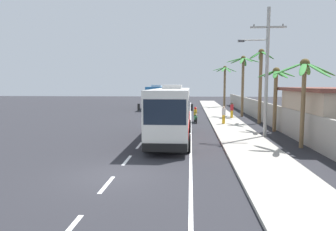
% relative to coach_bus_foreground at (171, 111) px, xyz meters
% --- Properties ---
extents(ground_plane, '(160.00, 160.00, 0.00)m').
position_rel_coach_bus_foreground_xyz_m(ground_plane, '(-1.91, -8.42, -1.98)').
color(ground_plane, '#28282D').
extents(sidewalk_kerb, '(3.20, 90.00, 0.14)m').
position_rel_coach_bus_foreground_xyz_m(sidewalk_kerb, '(4.89, 1.58, -1.91)').
color(sidewalk_kerb, '#A8A399').
rests_on(sidewalk_kerb, ground).
extents(lane_markings, '(3.40, 71.00, 0.01)m').
position_rel_coach_bus_foreground_xyz_m(lane_markings, '(0.10, 6.14, -1.98)').
color(lane_markings, white).
rests_on(lane_markings, ground).
extents(boundary_wall, '(0.24, 60.00, 2.04)m').
position_rel_coach_bus_foreground_xyz_m(boundary_wall, '(8.69, 5.58, -0.96)').
color(boundary_wall, '#9E998E').
rests_on(boundary_wall, ground).
extents(coach_bus_foreground, '(2.89, 10.89, 3.82)m').
position_rel_coach_bus_foreground_xyz_m(coach_bus_foreground, '(0.00, 0.00, 0.00)').
color(coach_bus_foreground, silver).
rests_on(coach_bus_foreground, ground).
extents(coach_bus_far_lane, '(3.18, 11.59, 3.72)m').
position_rel_coach_bus_foreground_xyz_m(coach_bus_far_lane, '(-3.92, 27.01, -0.05)').
color(coach_bus_far_lane, '#2366A8').
rests_on(coach_bus_far_lane, ground).
extents(motorcycle_beside_bus, '(0.56, 1.96, 1.57)m').
position_rel_coach_bus_foreground_xyz_m(motorcycle_beside_bus, '(1.82, 9.52, -1.34)').
color(motorcycle_beside_bus, black).
rests_on(motorcycle_beside_bus, ground).
extents(pedestrian_near_kerb, '(0.36, 0.36, 1.67)m').
position_rel_coach_bus_foreground_xyz_m(pedestrian_near_kerb, '(4.42, 7.79, -0.97)').
color(pedestrian_near_kerb, gold).
rests_on(pedestrian_near_kerb, sidewalk_kerb).
extents(pedestrian_far_walk, '(0.36, 0.36, 1.68)m').
position_rel_coach_bus_foreground_xyz_m(pedestrian_far_walk, '(5.87, 12.92, -0.97)').
color(pedestrian_far_walk, gold).
rests_on(pedestrian_far_walk, sidewalk_kerb).
extents(utility_pole_mid, '(3.29, 0.24, 9.17)m').
position_rel_coach_bus_foreground_xyz_m(utility_pole_mid, '(6.59, 1.22, 2.92)').
color(utility_pole_mid, '#9E9E99').
rests_on(utility_pole_mid, ground).
extents(palm_nearest, '(3.93, 3.65, 7.13)m').
position_rel_coach_bus_foreground_xyz_m(palm_nearest, '(7.39, 15.47, 3.11)').
color(palm_nearest, brown).
rests_on(palm_nearest, ground).
extents(palm_second, '(2.93, 2.77, 5.21)m').
position_rel_coach_bus_foreground_xyz_m(palm_second, '(8.18, 4.39, 1.77)').
color(palm_second, brown).
rests_on(palm_second, ground).
extents(palm_third, '(4.10, 3.69, 6.82)m').
position_rel_coach_bus_foreground_xyz_m(palm_third, '(6.90, 29.86, 2.68)').
color(palm_third, brown).
rests_on(palm_third, ground).
extents(palm_fourth, '(3.64, 3.39, 5.37)m').
position_rel_coach_bus_foreground_xyz_m(palm_fourth, '(8.04, -2.09, 2.14)').
color(palm_fourth, brown).
rests_on(palm_fourth, ground).
extents(palm_farthest, '(2.51, 2.71, 7.22)m').
position_rel_coach_bus_foreground_xyz_m(palm_farthest, '(8.04, 9.29, 2.83)').
color(palm_farthest, brown).
rests_on(palm_farthest, ground).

